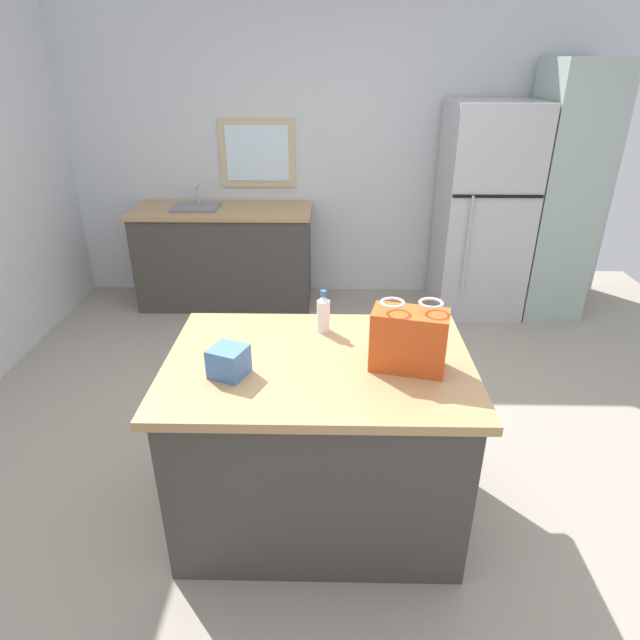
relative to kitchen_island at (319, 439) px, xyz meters
name	(u,v)px	position (x,y,z in m)	size (l,w,h in m)	color
ground	(343,458)	(0.13, 0.39, -0.44)	(6.22, 6.22, 0.00)	#9E9384
back_wall	(339,148)	(0.12, 2.98, 0.92)	(5.03, 0.13, 2.73)	silver
kitchen_island	(319,439)	(0.00, 0.00, 0.00)	(1.36, 0.95, 0.88)	#423D38
refrigerator	(483,212)	(1.36, 2.55, 0.45)	(0.72, 0.75, 1.79)	#B7B7BC
tall_cabinet	(560,194)	(2.00, 2.55, 0.61)	(0.50, 0.67, 2.10)	#9EB2A8
sink_counter	(225,256)	(-0.92, 2.61, 0.01)	(1.58, 0.62, 1.08)	#423D38
shopping_bag	(409,340)	(0.38, -0.06, 0.57)	(0.34, 0.23, 0.31)	#DB511E
small_box	(229,361)	(-0.37, -0.13, 0.50)	(0.14, 0.14, 0.13)	#4775B7
bottle	(323,313)	(0.02, 0.28, 0.53)	(0.06, 0.06, 0.21)	white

